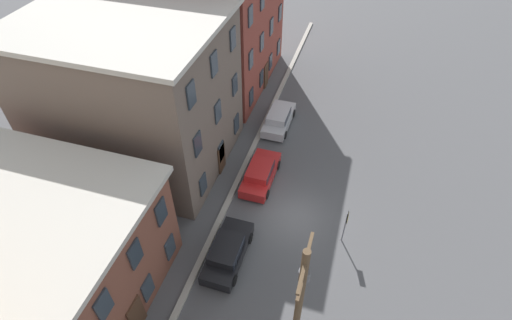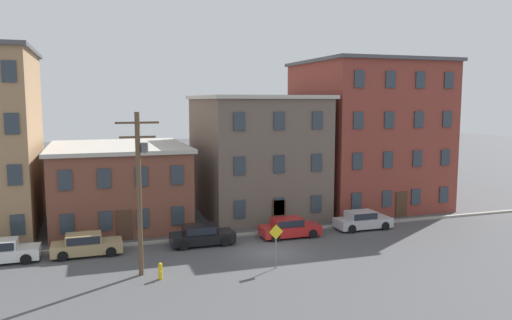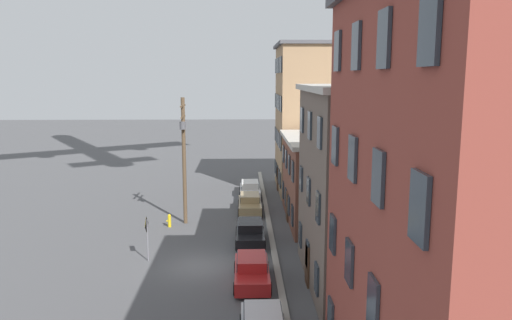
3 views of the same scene
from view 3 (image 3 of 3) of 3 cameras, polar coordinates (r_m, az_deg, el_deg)
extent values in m
plane|color=#4C4C4F|center=(29.73, -6.57, -11.95)|extent=(200.00, 200.00, 0.00)
cube|color=#9E998E|center=(29.65, 2.32, -11.79)|extent=(56.00, 0.36, 0.16)
cube|color=#9E7A56|center=(48.22, 9.50, 4.56)|extent=(8.91, 11.60, 13.57)
cube|color=#4C4C51|center=(48.13, 9.73, 12.81)|extent=(9.41, 12.10, 0.30)
cube|color=#2D3842|center=(51.65, 2.19, -0.69)|extent=(0.90, 0.10, 1.40)
cube|color=#2D3842|center=(51.15, 2.22, 3.05)|extent=(0.90, 0.10, 1.40)
cube|color=#2D3842|center=(50.88, 2.24, 6.85)|extent=(0.90, 0.10, 1.40)
cube|color=#2D3842|center=(50.84, 2.27, 10.67)|extent=(0.90, 0.10, 1.40)
cube|color=#2D3842|center=(49.90, 2.33, -1.06)|extent=(0.90, 0.10, 1.40)
cube|color=#2D3842|center=(49.39, 2.35, 2.82)|extent=(0.90, 0.10, 1.40)
cube|color=#2D3842|center=(49.11, 2.38, 6.75)|extent=(0.90, 0.10, 1.40)
cube|color=#2D3842|center=(49.06, 2.41, 10.71)|extent=(0.90, 0.10, 1.40)
cube|color=#2D3842|center=(48.15, 2.47, -1.44)|extent=(0.90, 0.10, 1.40)
cube|color=#2D3842|center=(47.62, 2.50, 2.57)|extent=(0.90, 0.10, 1.40)
cube|color=#2D3842|center=(47.33, 2.53, 6.65)|extent=(0.90, 0.10, 1.40)
cube|color=#2D3842|center=(47.28, 2.56, 10.76)|extent=(0.90, 0.10, 1.40)
cube|color=#2D3842|center=(46.41, 2.62, -1.86)|extent=(0.90, 0.10, 1.40)
cube|color=#2D3842|center=(45.86, 2.66, 2.30)|extent=(0.90, 0.10, 1.40)
cube|color=#2D3842|center=(45.56, 2.69, 6.53)|extent=(0.90, 0.10, 1.40)
cube|color=#2D3842|center=(45.51, 2.72, 10.80)|extent=(0.90, 0.10, 1.40)
cube|color=#2D3842|center=(44.67, 2.79, -2.31)|extent=(0.90, 0.10, 1.40)
cube|color=#2D3842|center=(44.10, 2.83, 2.01)|extent=(0.90, 0.10, 1.40)
cube|color=#2D3842|center=(43.79, 2.86, 6.41)|extent=(0.90, 0.10, 1.40)
cube|color=#2D3842|center=(43.73, 2.90, 10.85)|extent=(0.90, 0.10, 1.40)
cube|color=#472D1E|center=(48.27, 2.47, -2.14)|extent=(1.10, 0.10, 2.20)
cube|color=brown|center=(38.63, 12.54, -2.36)|extent=(10.25, 11.92, 6.10)
cube|color=#B7B2A8|center=(38.11, 12.72, 2.36)|extent=(10.75, 12.42, 0.30)
cube|color=#2D3842|center=(41.69, 3.11, -3.42)|extent=(0.90, 0.10, 1.40)
cube|color=#2D3842|center=(41.11, 3.15, 0.73)|extent=(0.90, 0.10, 1.40)
cube|color=#2D3842|center=(39.20, 3.41, -4.26)|extent=(0.90, 0.10, 1.40)
cube|color=#2D3842|center=(38.59, 3.46, 0.15)|extent=(0.90, 0.10, 1.40)
cube|color=#2D3842|center=(36.73, 3.76, -5.21)|extent=(0.90, 0.10, 1.40)
cube|color=#2D3842|center=(36.08, 3.81, -0.52)|extent=(0.90, 0.10, 1.40)
cube|color=#2D3842|center=(34.27, 4.16, -6.29)|extent=(0.90, 0.10, 1.40)
cube|color=#2D3842|center=(33.57, 4.22, -1.28)|extent=(0.90, 0.10, 1.40)
cube|color=#472D1E|center=(38.07, 3.57, -5.34)|extent=(1.10, 0.10, 2.20)
cube|color=#66564C|center=(27.09, 18.41, -3.31)|extent=(9.70, 11.59, 10.13)
cube|color=#B7B2A8|center=(26.47, 19.01, 7.76)|extent=(10.20, 12.09, 0.30)
cube|color=#2D3842|center=(29.69, 5.08, -8.50)|extent=(0.90, 0.10, 1.40)
cube|color=#2D3842|center=(28.82, 5.18, -2.10)|extent=(0.90, 0.10, 1.40)
cube|color=#2D3842|center=(28.34, 5.28, 4.60)|extent=(0.90, 0.10, 1.40)
cube|color=#2D3842|center=(26.66, 5.89, -10.64)|extent=(0.90, 0.10, 1.40)
cube|color=#2D3842|center=(25.69, 6.02, -3.55)|extent=(0.90, 0.10, 1.40)
cube|color=#2D3842|center=(25.15, 6.15, 3.96)|extent=(0.90, 0.10, 1.40)
cube|color=#2D3842|center=(23.68, 6.92, -13.32)|extent=(0.90, 0.10, 1.40)
cube|color=#2D3842|center=(22.59, 7.09, -5.40)|extent=(0.90, 0.10, 1.40)
cube|color=#2D3842|center=(21.96, 7.27, 3.13)|extent=(0.90, 0.10, 1.40)
cube|color=#472D1E|center=(26.86, 5.87, -11.82)|extent=(1.10, 0.10, 2.20)
cube|color=#2D3842|center=(20.38, 8.51, -17.35)|extent=(0.90, 0.10, 1.40)
cube|color=#2D3842|center=(19.11, 8.76, -8.34)|extent=(0.90, 0.10, 1.40)
cube|color=#2D3842|center=(18.36, 9.02, 1.67)|extent=(0.90, 0.10, 1.40)
cube|color=#2D3842|center=(18.22, 9.30, 12.17)|extent=(0.90, 0.10, 1.40)
cube|color=#2D3842|center=(16.41, 10.60, -11.44)|extent=(0.90, 0.10, 1.40)
cube|color=#2D3842|center=(15.54, 10.97, 0.19)|extent=(0.90, 0.10, 1.40)
cube|color=#2D3842|center=(15.36, 11.38, 12.62)|extent=(0.90, 0.10, 1.40)
cube|color=#2D3842|center=(13.80, 13.22, -15.71)|extent=(0.90, 0.10, 1.40)
cube|color=#2D3842|center=(12.75, 13.79, -1.94)|extent=(0.90, 0.10, 1.40)
cube|color=#2D3842|center=(12.54, 14.41, 13.25)|extent=(0.90, 0.10, 1.40)
cube|color=#2D3842|center=(10.04, 18.17, -5.22)|extent=(0.90, 0.10, 1.40)
cube|color=#2D3842|center=(9.77, 19.21, 14.16)|extent=(0.90, 0.10, 1.40)
cube|color=silver|center=(45.40, -0.69, -3.62)|extent=(4.40, 1.80, 0.70)
cube|color=silver|center=(45.46, -0.69, -2.79)|extent=(2.20, 1.51, 0.55)
cube|color=#1E232D|center=(45.46, -0.69, -2.79)|extent=(2.02, 1.58, 0.48)
cylinder|color=black|center=(44.06, 0.45, -4.29)|extent=(0.66, 0.22, 0.66)
cylinder|color=black|center=(44.04, -1.77, -4.30)|extent=(0.66, 0.22, 0.66)
cylinder|color=black|center=(46.88, 0.33, -3.44)|extent=(0.66, 0.22, 0.66)
cylinder|color=black|center=(46.86, -1.76, -3.46)|extent=(0.66, 0.22, 0.66)
cube|color=tan|center=(40.53, -0.71, -5.23)|extent=(4.40, 1.80, 0.70)
cube|color=tan|center=(40.57, -0.71, -4.30)|extent=(2.20, 1.51, 0.55)
cube|color=#1E232D|center=(40.57, -0.71, -4.30)|extent=(2.02, 1.58, 0.48)
cylinder|color=black|center=(39.21, 0.58, -6.04)|extent=(0.66, 0.22, 0.66)
cylinder|color=black|center=(39.18, -1.92, -6.06)|extent=(0.66, 0.22, 0.66)
cylinder|color=black|center=(42.01, 0.43, -4.98)|extent=(0.66, 0.22, 0.66)
cylinder|color=black|center=(41.98, -1.90, -4.99)|extent=(0.66, 0.22, 0.66)
cube|color=black|center=(33.25, -0.68, -8.56)|extent=(4.40, 1.80, 0.70)
cube|color=black|center=(33.25, -0.69, -7.43)|extent=(2.20, 1.51, 0.55)
cube|color=#1E232D|center=(33.25, -0.69, -7.43)|extent=(2.02, 1.58, 0.48)
cylinder|color=black|center=(31.96, 0.91, -9.70)|extent=(0.66, 0.22, 0.66)
cylinder|color=black|center=(31.94, -2.18, -9.72)|extent=(0.66, 0.22, 0.66)
cylinder|color=black|center=(34.71, 0.70, -8.12)|extent=(0.66, 0.22, 0.66)
cylinder|color=black|center=(34.69, -2.14, -8.14)|extent=(0.66, 0.22, 0.66)
cube|color=#B21E1E|center=(27.09, -0.48, -12.87)|extent=(4.40, 1.80, 0.70)
cube|color=#B21E1E|center=(27.05, -0.49, -11.49)|extent=(2.20, 1.51, 0.55)
cube|color=#1E232D|center=(27.05, -0.49, -11.49)|extent=(2.02, 1.58, 0.48)
cylinder|color=black|center=(25.87, 1.53, -14.48)|extent=(0.66, 0.22, 0.66)
cylinder|color=black|center=(25.84, -2.36, -14.52)|extent=(0.66, 0.22, 0.66)
cylinder|color=black|center=(28.54, 1.21, -12.11)|extent=(0.66, 0.22, 0.66)
cylinder|color=black|center=(28.51, -2.28, -12.14)|extent=(0.66, 0.22, 0.66)
cube|color=#B7B7BC|center=(21.30, 0.81, -17.56)|extent=(2.20, 1.51, 0.55)
cube|color=#1E232D|center=(21.30, 0.81, -17.56)|extent=(2.02, 1.58, 0.48)
cylinder|color=slate|center=(30.55, -12.29, -8.96)|extent=(0.08, 0.08, 2.56)
cube|color=yellow|center=(30.27, -12.41, -7.24)|extent=(0.91, 0.03, 0.91)
cube|color=black|center=(30.27, -12.40, -7.24)|extent=(0.99, 0.02, 0.99)
cylinder|color=brown|center=(37.00, -8.22, -0.17)|extent=(0.28, 0.28, 9.37)
cube|color=brown|center=(36.54, -8.37, 6.15)|extent=(2.40, 0.12, 0.12)
cube|color=brown|center=(36.59, -8.34, 4.90)|extent=(2.00, 0.12, 0.12)
cylinder|color=#515156|center=(36.30, -8.38, 3.91)|extent=(0.44, 0.44, 0.55)
cylinder|color=yellow|center=(37.17, -9.86, -6.95)|extent=(0.24, 0.24, 0.80)
sphere|color=yellow|center=(37.05, -9.88, -6.28)|extent=(0.22, 0.22, 0.22)
cylinder|color=yellow|center=(37.18, -10.11, -6.87)|extent=(0.10, 0.12, 0.10)
camera|label=1|loc=(44.75, -8.31, 21.32)|focal=28.00mm
camera|label=2|loc=(50.67, -42.08, 6.12)|focal=35.00mm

